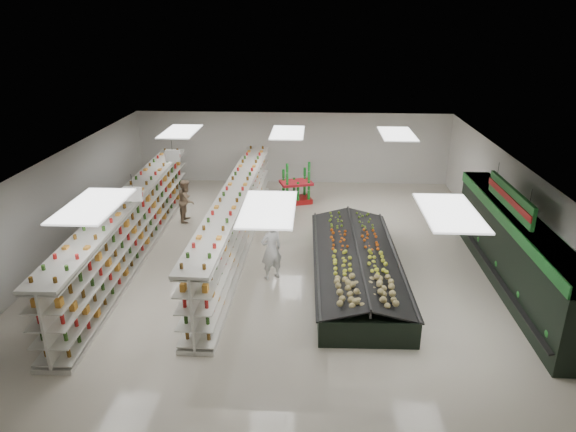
# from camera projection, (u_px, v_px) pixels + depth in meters

# --- Properties ---
(floor) EXTENTS (16.00, 16.00, 0.00)m
(floor) POSITION_uv_depth(u_px,v_px,m) (281.00, 258.00, 16.32)
(floor) COLOR beige
(floor) RESTS_ON ground
(ceiling) EXTENTS (14.00, 16.00, 0.02)m
(ceiling) POSITION_uv_depth(u_px,v_px,m) (280.00, 160.00, 15.15)
(ceiling) COLOR white
(ceiling) RESTS_ON wall_back
(wall_back) EXTENTS (14.00, 0.02, 3.20)m
(wall_back) POSITION_uv_depth(u_px,v_px,m) (292.00, 148.00, 23.17)
(wall_back) COLOR silver
(wall_back) RESTS_ON floor
(wall_front) EXTENTS (14.00, 0.02, 3.20)m
(wall_front) POSITION_uv_depth(u_px,v_px,m) (247.00, 386.00, 8.30)
(wall_front) COLOR silver
(wall_front) RESTS_ON floor
(wall_left) EXTENTS (0.02, 16.00, 3.20)m
(wall_left) POSITION_uv_depth(u_px,v_px,m) (58.00, 206.00, 16.09)
(wall_left) COLOR silver
(wall_left) RESTS_ON floor
(wall_right) EXTENTS (0.02, 16.00, 3.20)m
(wall_right) POSITION_uv_depth(u_px,v_px,m) (513.00, 215.00, 15.39)
(wall_right) COLOR silver
(wall_right) RESTS_ON floor
(produce_wall_case) EXTENTS (0.93, 8.00, 2.20)m
(produce_wall_case) POSITION_uv_depth(u_px,v_px,m) (513.00, 246.00, 14.15)
(produce_wall_case) COLOR black
(produce_wall_case) RESTS_ON floor
(aisle_sign_near) EXTENTS (0.52, 0.06, 0.75)m
(aisle_sign_near) POSITION_uv_depth(u_px,v_px,m) (133.00, 194.00, 13.65)
(aisle_sign_near) COLOR white
(aisle_sign_near) RESTS_ON ceiling
(aisle_sign_far) EXTENTS (0.52, 0.06, 0.75)m
(aisle_sign_far) POSITION_uv_depth(u_px,v_px,m) (173.00, 156.00, 17.37)
(aisle_sign_far) COLOR white
(aisle_sign_far) RESTS_ON ceiling
(hortifruti_banner) EXTENTS (0.12, 3.20, 0.95)m
(hortifruti_banner) POSITION_uv_depth(u_px,v_px,m) (510.00, 198.00, 13.65)
(hortifruti_banner) COLOR #1C6A27
(hortifruti_banner) RESTS_ON ceiling
(gondola_left) EXTENTS (1.17, 11.78, 2.04)m
(gondola_left) POSITION_uv_depth(u_px,v_px,m) (132.00, 229.00, 16.11)
(gondola_left) COLOR silver
(gondola_left) RESTS_ON floor
(gondola_center) EXTENTS (1.09, 11.65, 2.02)m
(gondola_center) POSITION_uv_depth(u_px,v_px,m) (236.00, 222.00, 16.66)
(gondola_center) COLOR silver
(gondola_center) RESTS_ON floor
(produce_island) EXTENTS (2.63, 6.88, 1.02)m
(produce_island) POSITION_uv_depth(u_px,v_px,m) (356.00, 264.00, 14.86)
(produce_island) COLOR black
(produce_island) RESTS_ON floor
(soda_endcap) EXTENTS (1.46, 1.20, 1.61)m
(soda_endcap) POSITION_uv_depth(u_px,v_px,m) (296.00, 184.00, 20.84)
(soda_endcap) COLOR #AC1313
(soda_endcap) RESTS_ON floor
(shopper_main) EXTENTS (0.80, 0.74, 1.83)m
(shopper_main) POSITION_uv_depth(u_px,v_px,m) (271.00, 250.00, 14.72)
(shopper_main) COLOR white
(shopper_main) RESTS_ON floor
(shopper_background) EXTENTS (0.49, 0.78, 1.58)m
(shopper_background) POSITION_uv_depth(u_px,v_px,m) (186.00, 200.00, 19.00)
(shopper_background) COLOR #9B875F
(shopper_background) RESTS_ON floor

